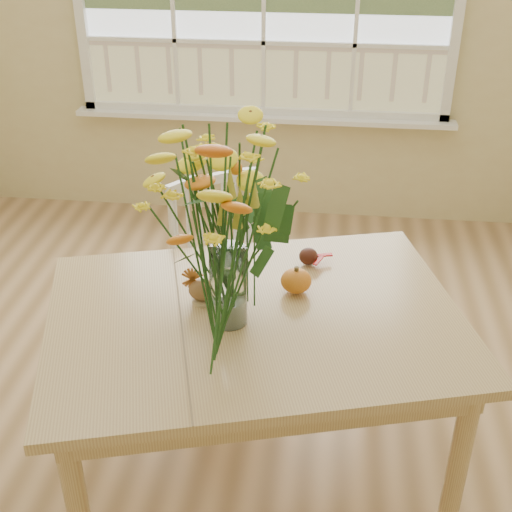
# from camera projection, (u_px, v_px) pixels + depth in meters

# --- Properties ---
(floor) EXTENTS (4.00, 4.50, 0.01)m
(floor) POSITION_uv_depth(u_px,v_px,m) (205.00, 450.00, 2.82)
(floor) COLOR #957248
(floor) RESTS_ON ground
(wall_back) EXTENTS (4.00, 0.02, 2.70)m
(wall_back) POSITION_uv_depth(u_px,v_px,m) (264.00, 7.00, 4.08)
(wall_back) COLOR #D0BE85
(wall_back) RESTS_ON floor
(dining_table) EXTENTS (1.63, 1.35, 0.76)m
(dining_table) POSITION_uv_depth(u_px,v_px,m) (255.00, 336.00, 2.39)
(dining_table) COLOR tan
(dining_table) RESTS_ON floor
(windsor_chair) EXTENTS (0.58, 0.57, 0.91)m
(windsor_chair) POSITION_uv_depth(u_px,v_px,m) (222.00, 268.00, 3.09)
(windsor_chair) COLOR white
(windsor_chair) RESTS_ON floor
(flower_vase) EXTENTS (0.58, 0.58, 0.69)m
(flower_vase) POSITION_uv_depth(u_px,v_px,m) (227.00, 210.00, 2.10)
(flower_vase) COLOR white
(flower_vase) RESTS_ON dining_table
(pumpkin) EXTENTS (0.11, 0.11, 0.09)m
(pumpkin) POSITION_uv_depth(u_px,v_px,m) (296.00, 282.00, 2.45)
(pumpkin) COLOR #C46117
(pumpkin) RESTS_ON dining_table
(turkey_figurine) EXTENTS (0.10, 0.08, 0.12)m
(turkey_figurine) POSITION_uv_depth(u_px,v_px,m) (202.00, 290.00, 2.39)
(turkey_figurine) COLOR #CCB78C
(turkey_figurine) RESTS_ON dining_table
(dark_gourd) EXTENTS (0.13, 0.12, 0.07)m
(dark_gourd) POSITION_uv_depth(u_px,v_px,m) (308.00, 257.00, 2.62)
(dark_gourd) COLOR #38160F
(dark_gourd) RESTS_ON dining_table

